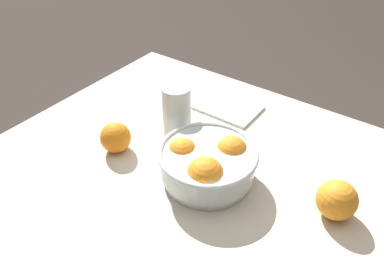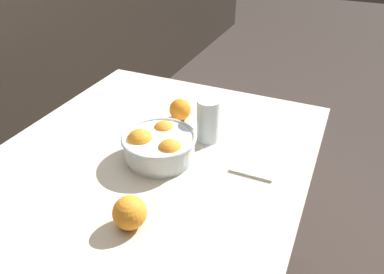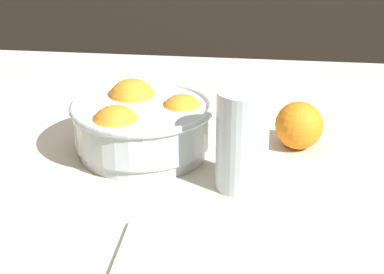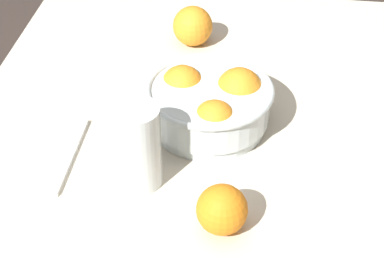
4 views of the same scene
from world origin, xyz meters
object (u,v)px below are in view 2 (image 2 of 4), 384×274
orange_loose_near_bowl (180,110)px  orange_loose_front (130,213)px  fruit_bowl (159,145)px  juice_glass (208,123)px

orange_loose_near_bowl → orange_loose_front: (-0.51, -0.11, 0.00)m
orange_loose_near_bowl → orange_loose_front: size_ratio=0.92×
fruit_bowl → orange_loose_near_bowl: bearing=10.3°
juice_glass → orange_loose_front: juice_glass is taller
fruit_bowl → orange_loose_near_bowl: 0.25m
fruit_bowl → orange_loose_front: bearing=-166.2°
fruit_bowl → juice_glass: juice_glass is taller
fruit_bowl → juice_glass: size_ratio=1.56×
fruit_bowl → orange_loose_near_bowl: fruit_bowl is taller
fruit_bowl → orange_loose_front: size_ratio=2.69×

